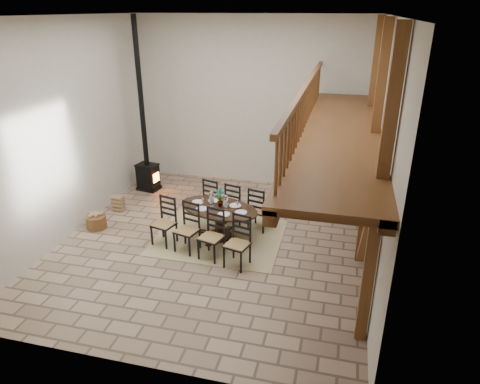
% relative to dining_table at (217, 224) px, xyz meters
% --- Properties ---
extents(ground, '(8.00, 8.00, 0.00)m').
position_rel_dining_table_xyz_m(ground, '(-0.07, -0.10, -0.41)').
color(ground, tan).
rests_on(ground, ground).
extents(room_shell, '(7.02, 8.02, 5.01)m').
position_rel_dining_table_xyz_m(room_shell, '(1.12, -0.10, 2.60)').
color(room_shell, beige).
rests_on(room_shell, ground).
extents(rug, '(3.00, 2.50, 0.02)m').
position_rel_dining_table_xyz_m(rug, '(0.02, 0.09, -0.40)').
color(rug, tan).
rests_on(rug, ground).
extents(dining_table, '(2.59, 2.65, 1.27)m').
position_rel_dining_table_xyz_m(dining_table, '(0.00, 0.00, 0.00)').
color(dining_table, black).
rests_on(dining_table, ground).
extents(wood_stove, '(0.70, 0.58, 5.00)m').
position_rel_dining_table_xyz_m(wood_stove, '(-2.94, 2.46, 0.72)').
color(wood_stove, black).
rests_on(wood_stove, ground).
extents(log_basket, '(0.50, 0.50, 0.41)m').
position_rel_dining_table_xyz_m(log_basket, '(-3.14, -0.17, -0.23)').
color(log_basket, brown).
rests_on(log_basket, ground).
extents(log_stack, '(0.33, 0.24, 0.44)m').
position_rel_dining_table_xyz_m(log_stack, '(-3.08, 0.86, -0.19)').
color(log_stack, '#A2775A').
rests_on(log_stack, ground).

